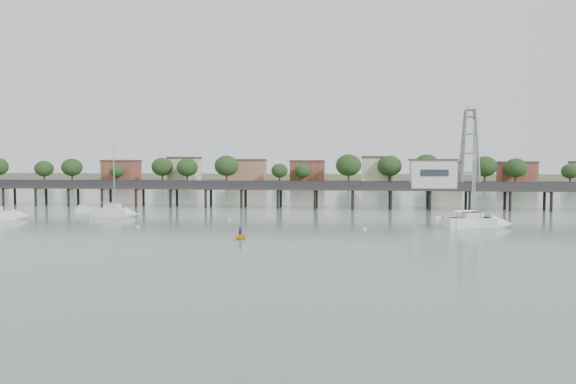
% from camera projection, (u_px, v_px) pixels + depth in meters
% --- Properties ---
extents(ground_plane, '(500.00, 500.00, 0.00)m').
position_uv_depth(ground_plane, '(216.00, 265.00, 47.04)').
color(ground_plane, slate).
rests_on(ground_plane, ground).
extents(pier, '(150.00, 5.00, 5.50)m').
position_uv_depth(pier, '(297.00, 188.00, 106.24)').
color(pier, '#2D2823').
rests_on(pier, ground).
extents(pier_building, '(8.40, 5.40, 5.30)m').
position_uv_depth(pier_building, '(433.00, 173.00, 102.81)').
color(pier_building, silver).
rests_on(pier_building, ground).
extents(lattice_tower, '(3.20, 3.20, 15.50)m').
position_uv_depth(lattice_tower, '(470.00, 149.00, 101.73)').
color(lattice_tower, slate).
rests_on(lattice_tower, ground).
extents(sailboat_b, '(7.14, 2.40, 11.76)m').
position_uv_depth(sailboat_b, '(118.00, 213.00, 89.56)').
color(sailboat_b, white).
rests_on(sailboat_b, ground).
extents(sailboat_d, '(9.21, 2.84, 15.05)m').
position_uv_depth(sailboat_d, '(481.00, 222.00, 75.03)').
color(sailboat_d, white).
rests_on(sailboat_d, ground).
extents(sailboat_a, '(8.01, 7.18, 13.79)m').
position_uv_depth(sailboat_a, '(2.00, 216.00, 84.45)').
color(sailboat_a, white).
rests_on(sailboat_a, ground).
extents(sailboat_c, '(8.06, 5.20, 12.93)m').
position_uv_depth(sailboat_c, '(479.00, 222.00, 75.04)').
color(sailboat_c, white).
rests_on(sailboat_c, ground).
extents(white_tender, '(4.11, 2.79, 1.48)m').
position_uv_depth(white_tender, '(87.00, 210.00, 97.19)').
color(white_tender, white).
rests_on(white_tender, ground).
extents(yellow_dinghy, '(1.87, 0.82, 2.53)m').
position_uv_depth(yellow_dinghy, '(240.00, 239.00, 63.66)').
color(yellow_dinghy, yellow).
rests_on(yellow_dinghy, ground).
extents(dinghy_occupant, '(0.72, 1.20, 0.27)m').
position_uv_depth(dinghy_occupant, '(240.00, 239.00, 63.66)').
color(dinghy_occupant, black).
rests_on(dinghy_occupant, ground).
extents(mooring_buoys, '(88.78, 18.66, 0.39)m').
position_uv_depth(mooring_buoys, '(301.00, 224.00, 78.54)').
color(mooring_buoys, '#F6EEBF').
rests_on(mooring_buoys, ground).
extents(far_shore, '(500.00, 170.00, 10.40)m').
position_uv_depth(far_shore, '(339.00, 178.00, 284.12)').
color(far_shore, '#475133').
rests_on(far_shore, ground).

